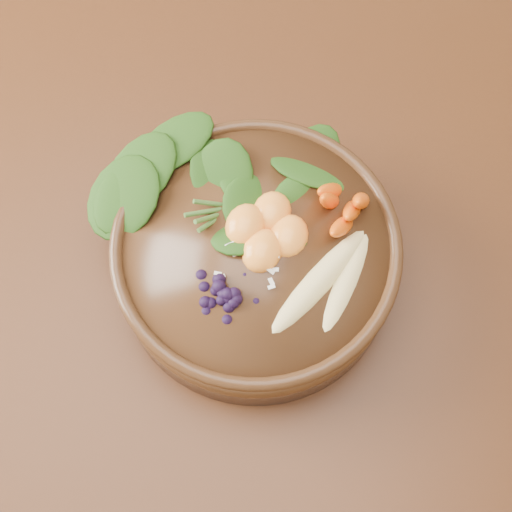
% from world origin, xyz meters
% --- Properties ---
extents(ground, '(4.00, 4.00, 0.00)m').
position_xyz_m(ground, '(0.00, 0.00, 0.00)').
color(ground, '#381E0F').
rests_on(ground, ground).
extents(dining_table, '(1.60, 0.90, 0.75)m').
position_xyz_m(dining_table, '(0.00, 0.00, 0.66)').
color(dining_table, '#331C0C').
rests_on(dining_table, ground).
extents(stoneware_bowl, '(0.36, 0.36, 0.08)m').
position_xyz_m(stoneware_bowl, '(0.24, -0.11, 0.79)').
color(stoneware_bowl, '#402411').
rests_on(stoneware_bowl, dining_table).
extents(kale_heap, '(0.23, 0.22, 0.05)m').
position_xyz_m(kale_heap, '(0.21, -0.04, 0.86)').
color(kale_heap, '#224712').
rests_on(kale_heap, stoneware_bowl).
extents(carrot_cluster, '(0.08, 0.08, 0.09)m').
position_xyz_m(carrot_cluster, '(0.31, -0.04, 0.88)').
color(carrot_cluster, '#F15A0D').
rests_on(carrot_cluster, stoneware_bowl).
extents(banana_halves, '(0.09, 0.17, 0.03)m').
position_xyz_m(banana_halves, '(0.33, -0.12, 0.85)').
color(banana_halves, '#E0CC84').
rests_on(banana_halves, stoneware_bowl).
extents(mandarin_cluster, '(0.11, 0.11, 0.03)m').
position_xyz_m(mandarin_cluster, '(0.25, -0.09, 0.85)').
color(mandarin_cluster, orange).
rests_on(mandarin_cluster, stoneware_bowl).
extents(blueberry_pile, '(0.16, 0.13, 0.04)m').
position_xyz_m(blueberry_pile, '(0.23, -0.17, 0.85)').
color(blueberry_pile, black).
rests_on(blueberry_pile, stoneware_bowl).
extents(coconut_flakes, '(0.11, 0.09, 0.01)m').
position_xyz_m(coconut_flakes, '(0.24, -0.13, 0.84)').
color(coconut_flakes, white).
rests_on(coconut_flakes, stoneware_bowl).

